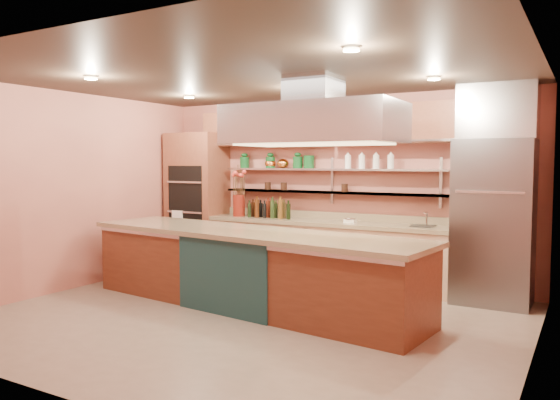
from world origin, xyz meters
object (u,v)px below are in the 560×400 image
Objects in this scene: copper_kettle at (283,163)px; flower_vase at (239,205)px; island at (249,269)px; kitchen_scale at (350,220)px; refrigerator at (493,222)px; green_canister at (309,162)px.

flower_vase is at bearing -162.60° from copper_kettle.
kitchen_scale is at bearing 75.31° from island.
flower_vase is (-3.92, 0.01, 0.05)m from refrigerator.
green_canister is at bearing 0.00° from copper_kettle.
green_canister is (-0.13, 1.92, 1.33)m from island.
flower_vase is 2.18× the size of kitchen_scale.
kitchen_scale is (1.95, 0.00, -0.13)m from flower_vase.
island is at bearing -72.97° from copper_kettle.
green_canister reaches higher than island.
flower_vase is 1.95m from kitchen_scale.
refrigerator reaches higher than copper_kettle.
kitchen_scale is (-1.97, 0.01, -0.07)m from refrigerator.
flower_vase is at bearing -169.29° from green_canister.
kitchen_scale is 1.51m from copper_kettle.
island is at bearing -130.81° from kitchen_scale.
refrigerator is at bearing -19.86° from kitchen_scale.
copper_kettle reaches higher than island.
flower_vase is (-1.29, 1.70, 0.63)m from island.
copper_kettle is (-0.59, 1.92, 1.31)m from island.
island is 2.22m from flower_vase.
green_canister is at bearing 144.80° from kitchen_scale.
kitchen_scale reaches higher than island.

